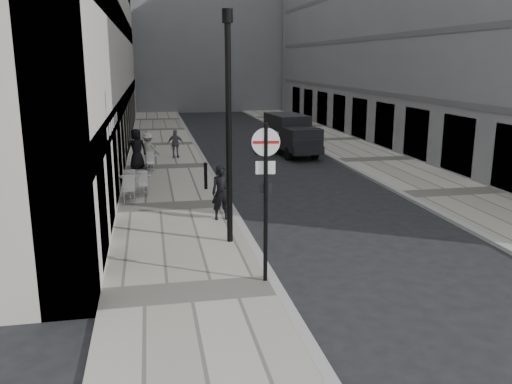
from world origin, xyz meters
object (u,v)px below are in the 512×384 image
at_px(walking_man, 221,193).
at_px(cyclist, 267,143).
at_px(sign_post, 266,182).
at_px(panel_van, 291,133).
at_px(lamppost, 229,118).

relative_size(walking_man, cyclist, 1.07).
relative_size(sign_post, panel_van, 0.76).
distance_m(sign_post, cyclist, 18.62).
height_order(walking_man, panel_van, panel_van).
height_order(lamppost, panel_van, lamppost).
bearing_deg(sign_post, panel_van, 81.29).
distance_m(sign_post, lamppost, 3.27).
bearing_deg(sign_post, walking_man, 101.41).
relative_size(lamppost, cyclist, 3.82).
bearing_deg(panel_van, walking_man, -120.82).
distance_m(panel_van, cyclist, 1.46).
xyz_separation_m(lamppost, panel_van, (5.68, 14.79, -2.43)).
bearing_deg(panel_van, cyclist, 161.08).
bearing_deg(panel_van, sign_post, -113.16).
xyz_separation_m(walking_man, sign_post, (0.34, -5.30, 1.50)).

